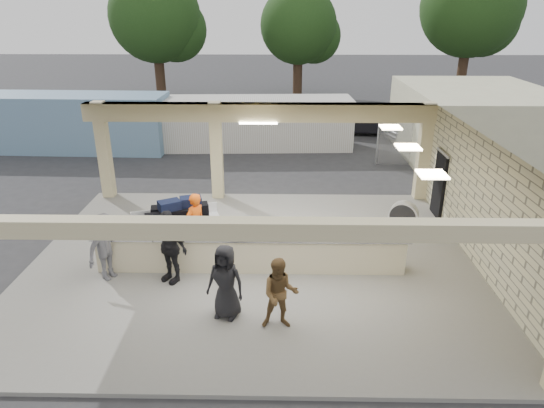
{
  "coord_description": "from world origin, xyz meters",
  "views": [
    {
      "loc": [
        0.77,
        -11.71,
        6.61
      ],
      "look_at": [
        0.53,
        1.0,
        1.36
      ],
      "focal_mm": 32.0,
      "sensor_mm": 36.0,
      "label": 1
    }
  ],
  "objects_px": {
    "baggage_counter": "(251,253)",
    "container_white": "(236,123)",
    "car_white_b": "(489,122)",
    "baggage_handler": "(195,225)",
    "passenger_a": "(280,294)",
    "passenger_c": "(106,247)",
    "passenger_b": "(169,246)",
    "passenger_d": "(226,282)",
    "car_dark": "(366,121)",
    "car_white_a": "(439,127)",
    "container_blue": "(60,122)",
    "drum_fan": "(403,216)",
    "luggage_cart": "(177,222)"
  },
  "relations": [
    {
      "from": "luggage_cart",
      "to": "car_white_b",
      "type": "xyz_separation_m",
      "value": [
        14.14,
        13.63,
        -0.18
      ]
    },
    {
      "from": "drum_fan",
      "to": "passenger_a",
      "type": "relative_size",
      "value": 0.6
    },
    {
      "from": "baggage_counter",
      "to": "container_blue",
      "type": "distance_m",
      "value": 15.33
    },
    {
      "from": "baggage_handler",
      "to": "passenger_a",
      "type": "height_order",
      "value": "baggage_handler"
    },
    {
      "from": "luggage_cart",
      "to": "container_blue",
      "type": "relative_size",
      "value": 0.28
    },
    {
      "from": "baggage_counter",
      "to": "car_white_a",
      "type": "height_order",
      "value": "car_white_a"
    },
    {
      "from": "passenger_a",
      "to": "container_blue",
      "type": "xyz_separation_m",
      "value": [
        -10.68,
        14.11,
        0.42
      ]
    },
    {
      "from": "passenger_a",
      "to": "car_white_b",
      "type": "xyz_separation_m",
      "value": [
        11.2,
        17.27,
        -0.2
      ]
    },
    {
      "from": "baggage_handler",
      "to": "passenger_b",
      "type": "distance_m",
      "value": 1.44
    },
    {
      "from": "container_blue",
      "to": "baggage_handler",
      "type": "bearing_deg",
      "value": -50.74
    },
    {
      "from": "container_blue",
      "to": "baggage_counter",
      "type": "bearing_deg",
      "value": -47.92
    },
    {
      "from": "passenger_c",
      "to": "car_white_b",
      "type": "distance_m",
      "value": 21.86
    },
    {
      "from": "car_white_b",
      "to": "baggage_handler",
      "type": "bearing_deg",
      "value": 155.85
    },
    {
      "from": "luggage_cart",
      "to": "car_white_a",
      "type": "relative_size",
      "value": 0.55
    },
    {
      "from": "passenger_d",
      "to": "car_white_b",
      "type": "relative_size",
      "value": 0.38
    },
    {
      "from": "passenger_b",
      "to": "passenger_d",
      "type": "bearing_deg",
      "value": -10.52
    },
    {
      "from": "drum_fan",
      "to": "car_white_b",
      "type": "bearing_deg",
      "value": 83.31
    },
    {
      "from": "passenger_a",
      "to": "passenger_c",
      "type": "distance_m",
      "value": 4.78
    },
    {
      "from": "drum_fan",
      "to": "car_white_a",
      "type": "xyz_separation_m",
      "value": [
        4.35,
        11.09,
        0.12
      ]
    },
    {
      "from": "passenger_a",
      "to": "car_dark",
      "type": "height_order",
      "value": "passenger_a"
    },
    {
      "from": "luggage_cart",
      "to": "car_white_a",
      "type": "bearing_deg",
      "value": 29.23
    },
    {
      "from": "baggage_handler",
      "to": "luggage_cart",
      "type": "bearing_deg",
      "value": -85.59
    },
    {
      "from": "luggage_cart",
      "to": "passenger_c",
      "type": "xyz_separation_m",
      "value": [
        -1.44,
        -1.7,
        0.09
      ]
    },
    {
      "from": "car_dark",
      "to": "car_white_a",
      "type": "bearing_deg",
      "value": -109.01
    },
    {
      "from": "baggage_handler",
      "to": "passenger_a",
      "type": "distance_m",
      "value": 4.0
    },
    {
      "from": "passenger_b",
      "to": "container_white",
      "type": "relative_size",
      "value": 0.17
    },
    {
      "from": "passenger_d",
      "to": "car_dark",
      "type": "relative_size",
      "value": 0.4
    },
    {
      "from": "baggage_handler",
      "to": "container_white",
      "type": "bearing_deg",
      "value": -142.1
    },
    {
      "from": "luggage_cart",
      "to": "baggage_handler",
      "type": "distance_m",
      "value": 0.72
    },
    {
      "from": "passenger_a",
      "to": "baggage_counter",
      "type": "bearing_deg",
      "value": 105.94
    },
    {
      "from": "passenger_a",
      "to": "passenger_b",
      "type": "height_order",
      "value": "passenger_b"
    },
    {
      "from": "passenger_c",
      "to": "car_white_a",
      "type": "bearing_deg",
      "value": -11.31
    },
    {
      "from": "baggage_counter",
      "to": "passenger_a",
      "type": "xyz_separation_m",
      "value": [
        0.78,
        -2.44,
        0.33
      ]
    },
    {
      "from": "drum_fan",
      "to": "passenger_d",
      "type": "height_order",
      "value": "passenger_d"
    },
    {
      "from": "container_blue",
      "to": "container_white",
      "type": "bearing_deg",
      "value": 5.14
    },
    {
      "from": "baggage_counter",
      "to": "container_white",
      "type": "distance_m",
      "value": 12.27
    },
    {
      "from": "baggage_handler",
      "to": "car_white_b",
      "type": "height_order",
      "value": "baggage_handler"
    },
    {
      "from": "drum_fan",
      "to": "baggage_handler",
      "type": "bearing_deg",
      "value": -141.17
    },
    {
      "from": "drum_fan",
      "to": "baggage_handler",
      "type": "distance_m",
      "value": 6.32
    },
    {
      "from": "baggage_handler",
      "to": "container_blue",
      "type": "bearing_deg",
      "value": -103.93
    },
    {
      "from": "passenger_b",
      "to": "car_white_b",
      "type": "xyz_separation_m",
      "value": [
        13.97,
        15.41,
        -0.35
      ]
    },
    {
      "from": "baggage_handler",
      "to": "car_white_a",
      "type": "distance_m",
      "value": 16.43
    },
    {
      "from": "drum_fan",
      "to": "container_white",
      "type": "height_order",
      "value": "container_white"
    },
    {
      "from": "passenger_c",
      "to": "car_dark",
      "type": "relative_size",
      "value": 0.41
    },
    {
      "from": "passenger_a",
      "to": "baggage_handler",
      "type": "bearing_deg",
      "value": 124.11
    },
    {
      "from": "baggage_counter",
      "to": "passenger_a",
      "type": "bearing_deg",
      "value": -72.3
    },
    {
      "from": "passenger_c",
      "to": "car_dark",
      "type": "bearing_deg",
      "value": 0.32
    },
    {
      "from": "baggage_handler",
      "to": "car_dark",
      "type": "relative_size",
      "value": 0.42
    },
    {
      "from": "drum_fan",
      "to": "passenger_c",
      "type": "height_order",
      "value": "passenger_c"
    },
    {
      "from": "container_white",
      "to": "passenger_c",
      "type": "bearing_deg",
      "value": -102.16
    }
  ]
}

